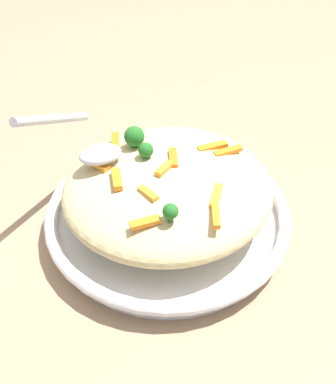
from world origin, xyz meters
The scene contains 18 objects.
ground_plane centered at (0.00, 0.00, 0.00)m, with size 2.40×2.40×0.00m, color #9E7F60.
serving_bowl centered at (0.00, 0.00, 0.02)m, with size 0.34×0.34×0.04m.
pasta_mound centered at (0.00, 0.00, 0.07)m, with size 0.28×0.27×0.07m, color #DBC689.
carrot_piece_0 centered at (-0.01, -0.01, 0.11)m, with size 0.04×0.01×0.01m, color orange.
carrot_piece_1 centered at (0.05, -0.08, 0.10)m, with size 0.04×0.01×0.01m, color orange.
carrot_piece_2 centered at (0.01, 0.01, 0.11)m, with size 0.03×0.01×0.01m, color orange.
carrot_piece_3 centered at (0.07, 0.00, 0.11)m, with size 0.04×0.01×0.01m, color orange.
carrot_piece_4 centered at (-0.09, -0.01, 0.10)m, with size 0.04×0.01×0.01m, color orange.
carrot_piece_5 centered at (0.04, 0.04, 0.11)m, with size 0.03×0.01×0.01m, color orange.
carrot_piece_6 centered at (-0.07, -0.02, 0.10)m, with size 0.04×0.01×0.01m, color orange.
carrot_piece_7 centered at (-0.02, 0.10, 0.10)m, with size 0.04×0.01×0.01m, color orange.
carrot_piece_8 centered at (0.08, -0.04, 0.10)m, with size 0.03×0.01×0.01m, color orange.
carrot_piece_9 centered at (0.06, 0.08, 0.10)m, with size 0.04×0.01×0.01m, color orange.
carrot_piece_10 centered at (-0.04, 0.07, 0.10)m, with size 0.04×0.01×0.01m, color orange.
broccoli_floret_0 centered at (0.02, -0.06, 0.12)m, with size 0.03×0.03×0.03m.
broccoli_floret_1 centered at (0.03, 0.08, 0.11)m, with size 0.02×0.02×0.02m.
broccoli_floret_2 centered at (0.02, -0.03, 0.12)m, with size 0.02×0.02×0.02m.
serving_spoon centered at (0.09, -0.06, 0.13)m, with size 0.13×0.12×0.08m.
Camera 1 is at (0.17, 0.44, 0.48)m, focal length 43.86 mm.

